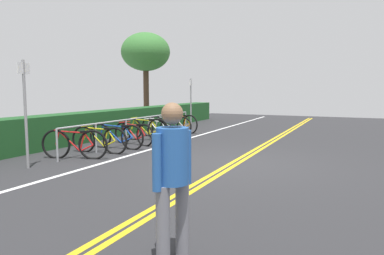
# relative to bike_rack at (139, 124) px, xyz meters

# --- Properties ---
(ground_plane) EXTENTS (31.72, 13.99, 0.05)m
(ground_plane) POSITION_rel_bike_rack_xyz_m (-1.76, -3.85, -0.63)
(ground_plane) COLOR #2B2B2D
(centre_line_yellow_inner) EXTENTS (28.55, 0.10, 0.00)m
(centre_line_yellow_inner) POSITION_rel_bike_rack_xyz_m (-1.76, -3.93, -0.60)
(centre_line_yellow_inner) COLOR gold
(centre_line_yellow_inner) RESTS_ON ground_plane
(centre_line_yellow_outer) EXTENTS (28.55, 0.10, 0.00)m
(centre_line_yellow_outer) POSITION_rel_bike_rack_xyz_m (-1.76, -3.77, -0.60)
(centre_line_yellow_outer) COLOR gold
(centre_line_yellow_outer) RESTS_ON ground_plane
(bike_lane_stripe_white) EXTENTS (28.55, 0.12, 0.00)m
(bike_lane_stripe_white) POSITION_rel_bike_rack_xyz_m (-1.76, -1.06, -0.60)
(bike_lane_stripe_white) COLOR white
(bike_lane_stripe_white) RESTS_ON ground_plane
(bike_rack) EXTENTS (6.94, 0.05, 0.81)m
(bike_rack) POSITION_rel_bike_rack_xyz_m (0.00, 0.00, 0.00)
(bike_rack) COLOR #9EA0A5
(bike_rack) RESTS_ON ground_plane
(bicycle_0) EXTENTS (0.64, 1.65, 0.77)m
(bicycle_0) POSITION_rel_bike_rack_xyz_m (-2.97, -0.08, -0.24)
(bicycle_0) COLOR black
(bicycle_0) RESTS_ON ground_plane
(bicycle_1) EXTENTS (0.46, 1.72, 0.77)m
(bicycle_1) POSITION_rel_bike_rack_xyz_m (-2.07, -0.11, -0.24)
(bicycle_1) COLOR black
(bicycle_1) RESTS_ON ground_plane
(bicycle_2) EXTENTS (0.46, 1.83, 0.77)m
(bicycle_2) POSITION_rel_bike_rack_xyz_m (-1.29, -0.08, -0.24)
(bicycle_2) COLOR black
(bicycle_2) RESTS_ON ground_plane
(bicycle_3) EXTENTS (0.50, 1.66, 0.73)m
(bicycle_3) POSITION_rel_bike_rack_xyz_m (-0.45, -0.11, -0.26)
(bicycle_3) COLOR black
(bicycle_3) RESTS_ON ground_plane
(bicycle_4) EXTENTS (0.46, 1.72, 0.79)m
(bicycle_4) POSITION_rel_bike_rack_xyz_m (0.50, 0.09, -0.23)
(bicycle_4) COLOR black
(bicycle_4) RESTS_ON ground_plane
(bicycle_5) EXTENTS (0.66, 1.61, 0.69)m
(bicycle_5) POSITION_rel_bike_rack_xyz_m (1.32, 0.12, -0.28)
(bicycle_5) COLOR black
(bicycle_5) RESTS_ON ground_plane
(bicycle_6) EXTENTS (0.46, 1.82, 0.75)m
(bicycle_6) POSITION_rel_bike_rack_xyz_m (2.17, 0.07, -0.25)
(bicycle_6) COLOR black
(bicycle_6) RESTS_ON ground_plane
(bicycle_7) EXTENTS (0.60, 1.72, 0.77)m
(bicycle_7) POSITION_rel_bike_rack_xyz_m (2.99, -0.00, -0.24)
(bicycle_7) COLOR black
(bicycle_7) RESTS_ON ground_plane
(pedestrian) EXTENTS (0.47, 0.32, 1.59)m
(pedestrian) POSITION_rel_bike_rack_xyz_m (-6.58, -4.77, 0.30)
(pedestrian) COLOR slate
(pedestrian) RESTS_ON ground_plane
(sign_post_near) EXTENTS (0.36, 0.09, 2.34)m
(sign_post_near) POSITION_rel_bike_rack_xyz_m (-4.22, 0.07, 0.80)
(sign_post_near) COLOR gray
(sign_post_near) RESTS_ON ground_plane
(sign_post_far) EXTENTS (0.36, 0.09, 2.17)m
(sign_post_far) POSITION_rel_bike_rack_xyz_m (4.19, 0.11, 0.71)
(sign_post_far) COLOR gray
(sign_post_far) RESTS_ON ground_plane
(hedge_backdrop) EXTENTS (15.89, 0.86, 0.95)m
(hedge_backdrop) POSITION_rel_bike_rack_xyz_m (1.50, 1.85, -0.13)
(hedge_backdrop) COLOR #1C4C21
(hedge_backdrop) RESTS_ON ground_plane
(tree_mid) EXTENTS (2.60, 2.60, 4.71)m
(tree_mid) POSITION_rel_bike_rack_xyz_m (6.81, 4.02, 3.05)
(tree_mid) COLOR #473323
(tree_mid) RESTS_ON ground_plane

